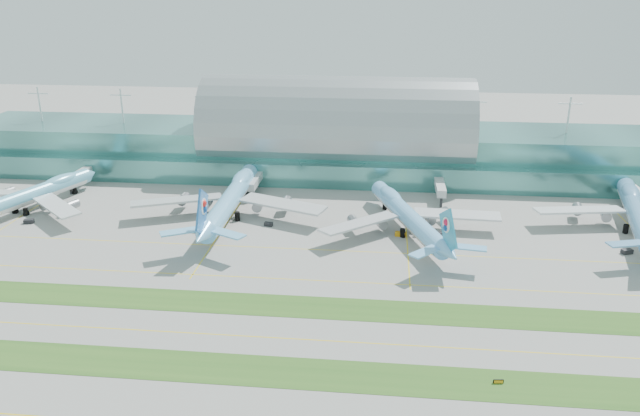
# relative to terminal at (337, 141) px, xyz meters

# --- Properties ---
(ground) EXTENTS (700.00, 700.00, 0.00)m
(ground) POSITION_rel_terminal_xyz_m (-0.01, -128.79, -14.23)
(ground) COLOR gray
(ground) RESTS_ON ground
(terminal) EXTENTS (340.00, 69.10, 36.00)m
(terminal) POSITION_rel_terminal_xyz_m (0.00, 0.00, 0.00)
(terminal) COLOR #3D7A75
(terminal) RESTS_ON ground
(grass_strip_near) EXTENTS (420.00, 12.00, 0.08)m
(grass_strip_near) POSITION_rel_terminal_xyz_m (-0.01, -156.79, -14.19)
(grass_strip_near) COLOR #2D591E
(grass_strip_near) RESTS_ON ground
(grass_strip_far) EXTENTS (420.00, 12.00, 0.08)m
(grass_strip_far) POSITION_rel_terminal_xyz_m (-0.01, -126.79, -14.19)
(grass_strip_far) COLOR #2D591E
(grass_strip_far) RESTS_ON ground
(taxiline_b) EXTENTS (420.00, 0.35, 0.01)m
(taxiline_b) POSITION_rel_terminal_xyz_m (-0.01, -142.79, -14.22)
(taxiline_b) COLOR yellow
(taxiline_b) RESTS_ON ground
(taxiline_c) EXTENTS (420.00, 0.35, 0.01)m
(taxiline_c) POSITION_rel_terminal_xyz_m (-0.01, -110.79, -14.22)
(taxiline_c) COLOR yellow
(taxiline_c) RESTS_ON ground
(taxiline_d) EXTENTS (420.00, 0.35, 0.01)m
(taxiline_d) POSITION_rel_terminal_xyz_m (-0.01, -88.79, -14.22)
(taxiline_d) COLOR yellow
(taxiline_d) RESTS_ON ground
(airliner_a) EXTENTS (60.39, 70.32, 20.05)m
(airliner_a) POSITION_rel_terminal_xyz_m (-112.44, -64.00, -8.04)
(airliner_a) COLOR #63B9DA
(airliner_a) RESTS_ON ground
(airliner_b) EXTENTS (73.40, 83.15, 22.92)m
(airliner_b) POSITION_rel_terminal_xyz_m (-34.55, -61.06, -7.16)
(airliner_b) COLOR #6EBFF2
(airliner_b) RESTS_ON ground
(airliner_c) EXTENTS (62.30, 72.47, 20.62)m
(airliner_c) POSITION_rel_terminal_xyz_m (29.95, -70.02, -7.87)
(airliner_c) COLOR #6EB9F2
(airliner_c) RESTS_ON ground
(airliner_d) EXTENTS (67.76, 78.05, 21.68)m
(airliner_d) POSITION_rel_terminal_xyz_m (109.97, -59.76, -7.54)
(airliner_d) COLOR #5A95C6
(airliner_d) RESTS_ON ground
(gse_b) EXTENTS (3.76, 2.75, 1.42)m
(gse_b) POSITION_rel_terminal_xyz_m (-105.91, -76.20, -13.52)
(gse_b) COLOR black
(gse_b) RESTS_ON ground
(gse_c) EXTENTS (3.01, 1.66, 1.20)m
(gse_c) POSITION_rel_terminal_xyz_m (-42.35, -78.25, -13.63)
(gse_c) COLOR black
(gse_c) RESTS_ON ground
(gse_d) EXTENTS (3.15, 2.03, 1.37)m
(gse_d) POSITION_rel_terminal_xyz_m (-19.01, -69.91, -13.54)
(gse_d) COLOR black
(gse_d) RESTS_ON ground
(gse_e) EXTENTS (3.88, 2.26, 1.54)m
(gse_e) POSITION_rel_terminal_xyz_m (27.92, -74.55, -13.46)
(gse_e) COLOR #CB820B
(gse_e) RESTS_ON ground
(gse_f) EXTENTS (4.24, 2.76, 1.55)m
(gse_f) POSITION_rel_terminal_xyz_m (41.18, -73.42, -13.45)
(gse_f) COLOR black
(gse_f) RESTS_ON ground
(gse_g) EXTENTS (3.89, 2.99, 1.50)m
(gse_g) POSITION_rel_terminal_xyz_m (100.27, -81.50, -13.48)
(gse_g) COLOR black
(gse_g) RESTS_ON ground
(taxiway_sign_east) EXTENTS (2.34, 0.50, 0.98)m
(taxiway_sign_east) POSITION_rel_terminal_xyz_m (47.85, -155.96, -13.74)
(taxiway_sign_east) COLOR black
(taxiway_sign_east) RESTS_ON ground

